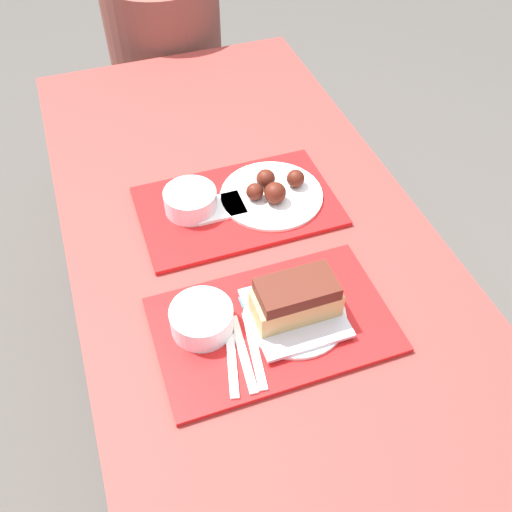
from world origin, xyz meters
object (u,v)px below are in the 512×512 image
object	(u,v)px
brisket_sandwich_plate	(296,304)
person_seated_across	(164,36)
tray_far	(236,207)
wings_plate_far	(272,191)
tray_near	(273,325)
bowl_coleslaw_near	(202,318)
bowl_coleslaw_far	(190,200)

from	to	relation	value
brisket_sandwich_plate	person_seated_across	distance (m)	1.31
tray_far	wings_plate_far	distance (m)	0.09
person_seated_across	wings_plate_far	bearing A→B (deg)	-87.50
tray_near	bowl_coleslaw_near	distance (m)	0.14
tray_far	brisket_sandwich_plate	world-z (taller)	brisket_sandwich_plate
wings_plate_far	bowl_coleslaw_far	bearing A→B (deg)	173.98
bowl_coleslaw_near	wings_plate_far	world-z (taller)	wings_plate_far
person_seated_across	bowl_coleslaw_near	bearing A→B (deg)	-99.51
brisket_sandwich_plate	bowl_coleslaw_far	bearing A→B (deg)	106.97
tray_far	brisket_sandwich_plate	distance (m)	0.34
bowl_coleslaw_near	bowl_coleslaw_far	distance (m)	0.33
wings_plate_far	tray_far	bearing A→B (deg)	-179.70
bowl_coleslaw_far	wings_plate_far	xyz separation A→B (m)	(0.19, -0.02, -0.01)
tray_far	person_seated_across	bearing A→B (deg)	87.22
brisket_sandwich_plate	bowl_coleslaw_far	distance (m)	0.38
bowl_coleslaw_near	person_seated_across	bearing A→B (deg)	80.49
bowl_coleslaw_far	person_seated_across	distance (m)	0.96
tray_far	person_seated_across	size ratio (longest dim) A/B	0.69
bowl_coleslaw_far	wings_plate_far	distance (m)	0.19
bowl_coleslaw_far	wings_plate_far	world-z (taller)	wings_plate_far
person_seated_across	tray_far	bearing A→B (deg)	-92.78
bowl_coleslaw_near	wings_plate_far	size ratio (longest dim) A/B	0.50
tray_near	wings_plate_far	xyz separation A→B (m)	(0.13, 0.34, 0.02)
bowl_coleslaw_far	bowl_coleslaw_near	bearing A→B (deg)	-101.18
brisket_sandwich_plate	person_seated_across	size ratio (longest dim) A/B	0.31
brisket_sandwich_plate	bowl_coleslaw_near	bearing A→B (deg)	168.72
tray_near	brisket_sandwich_plate	xyz separation A→B (m)	(0.04, 0.00, 0.05)
tray_near	person_seated_across	distance (m)	1.31
tray_far	brisket_sandwich_plate	size ratio (longest dim) A/B	2.26
tray_near	wings_plate_far	world-z (taller)	wings_plate_far
brisket_sandwich_plate	tray_far	bearing A→B (deg)	91.46
brisket_sandwich_plate	wings_plate_far	distance (m)	0.35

